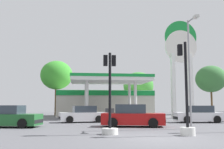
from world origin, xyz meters
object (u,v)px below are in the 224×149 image
Objects in this scene: tree_1 at (57,75)px; tree_2 at (138,86)px; traffic_signal_1 at (110,108)px; car_4 at (133,117)px; station_pole_sign at (181,56)px; car_2 at (83,115)px; car_3 at (9,117)px; tree_3 at (211,79)px; traffic_signal_0 at (186,110)px; corner_streetlamp at (191,62)px; car_1 at (199,115)px.

tree_1 is 11.74m from tree_2.
car_4 is at bearing 64.95° from traffic_signal_1.
car_2 is at bearing -152.36° from station_pole_sign.
car_3 is at bearing -94.44° from tree_1.
traffic_signal_1 is at bearing -126.33° from tree_3.
traffic_signal_0 is 3.82m from traffic_signal_1.
corner_streetlamp reaches higher than car_4.
tree_2 is at bearing -3.15° from tree_1.
tree_1 reaches higher than tree_3.
tree_1 is 24.77m from corner_streetlamp.
traffic_signal_1 is at bearing -82.99° from car_2.
tree_2 is at bearing 95.58° from car_1.
traffic_signal_1 is 25.52m from tree_1.
tree_1 reaches higher than corner_streetlamp.
car_3 is 0.93× the size of traffic_signal_0.
car_2 is at bearing 41.11° from car_3.
car_3 is 8.33m from car_4.
car_4 is 27.23m from tree_3.
car_2 is 11.60m from traffic_signal_0.
tree_3 is (23.46, 0.86, -0.16)m from tree_1.
tree_3 is (18.80, 25.57, 4.15)m from traffic_signal_1.
tree_2 is at bearing 82.51° from traffic_signal_0.
station_pole_sign is 13.51m from tree_3.
car_1 is 7.66m from corner_streetlamp.
tree_2 is (8.15, 14.55, 3.54)m from car_2.
corner_streetlamp reaches higher than traffic_signal_1.
car_4 is (-7.91, -10.83, -6.31)m from station_pole_sign.
car_3 is at bearing 175.93° from car_4.
corner_streetlamp is (6.50, -7.43, 3.51)m from car_2.
tree_1 is at bearing -177.91° from tree_3.
car_2 is at bearing -77.08° from tree_1.
tree_1 is at bearing 108.63° from car_4.
car_4 is (-6.41, -3.52, 0.05)m from car_1.
car_3 is 8.07m from traffic_signal_1.
car_3 is at bearing 148.00° from traffic_signal_0.
tree_1 reaches higher than traffic_signal_1.
car_4 is 5.80m from traffic_signal_0.
station_pole_sign reaches higher than car_4.
station_pole_sign is at bearing -70.55° from tree_2.
traffic_signal_0 is at bearing -74.46° from car_4.
station_pole_sign is at bearing 78.38° from car_1.
station_pole_sign reaches higher than traffic_signal_0.
traffic_signal_0 reaches higher than car_1.
traffic_signal_1 is (-8.54, -8.09, 0.66)m from car_1.
car_3 is 11.64m from traffic_signal_0.
car_1 is at bearing -8.39° from car_2.
car_1 is 0.91× the size of car_4.
tree_1 is 1.25× the size of tree_2.
tree_2 is 0.89× the size of corner_streetlamp.
station_pole_sign is at bearing 70.47° from corner_streetlamp.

